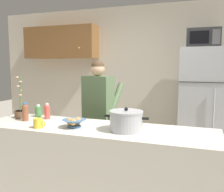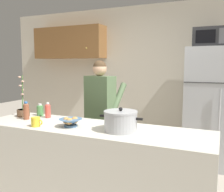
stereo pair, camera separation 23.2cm
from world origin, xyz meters
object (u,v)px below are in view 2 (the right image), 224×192
(bottle_mid_counter, at_px, (48,110))
(potted_orchid, at_px, (23,111))
(bottle_near_edge, at_px, (40,110))
(bottle_far_corner, at_px, (26,111))
(refrigerator, at_px, (207,107))
(coffee_mug, at_px, (36,122))
(cooking_pot, at_px, (121,121))
(microwave, at_px, (211,38))
(person_near_pot, at_px, (100,106))
(bread_bowl, at_px, (71,122))

(bottle_mid_counter, relative_size, potted_orchid, 0.37)
(bottle_near_edge, xyz_separation_m, bottle_far_corner, (0.00, -0.23, 0.03))
(refrigerator, xyz_separation_m, bottle_mid_counter, (-1.67, -1.68, 0.11))
(refrigerator, bearing_deg, coffee_mug, -126.16)
(bottle_near_edge, bearing_deg, bottle_mid_counter, -20.44)
(coffee_mug, height_order, potted_orchid, potted_orchid)
(cooking_pot, distance_m, bottle_far_corner, 1.18)
(microwave, bearing_deg, potted_orchid, -139.42)
(person_near_pot, height_order, coffee_mug, person_near_pot)
(potted_orchid, bearing_deg, person_near_pot, 44.90)
(person_near_pot, bearing_deg, microwave, 38.00)
(microwave, relative_size, potted_orchid, 0.96)
(person_near_pot, xyz_separation_m, bottle_mid_counter, (-0.37, -0.64, 0.02))
(bottle_near_edge, xyz_separation_m, potted_orchid, (-0.16, -0.12, -0.00))
(bottle_far_corner, bearing_deg, bottle_mid_counter, 45.35)
(person_near_pot, distance_m, coffee_mug, 1.05)
(cooking_pot, distance_m, bottle_mid_counter, 1.04)
(bottle_near_edge, distance_m, potted_orchid, 0.20)
(bottle_far_corner, bearing_deg, bottle_near_edge, 90.06)
(person_near_pot, relative_size, coffee_mug, 12.23)
(bottle_mid_counter, bearing_deg, cooking_pot, -11.75)
(bread_bowl, relative_size, bottle_far_corner, 1.16)
(refrigerator, bearing_deg, bottle_far_corner, -134.93)
(microwave, distance_m, potted_orchid, 2.80)
(potted_orchid, bearing_deg, bottle_far_corner, -36.11)
(person_near_pot, distance_m, potted_orchid, 0.98)
(microwave, xyz_separation_m, bread_bowl, (-1.19, -1.91, -0.97))
(cooking_pot, relative_size, bottle_near_edge, 2.91)
(microwave, height_order, coffee_mug, microwave)
(bottle_near_edge, relative_size, bottle_far_corner, 0.71)
(cooking_pot, bearing_deg, potted_orchid, 173.41)
(microwave, height_order, person_near_pot, microwave)
(potted_orchid, bearing_deg, coffee_mug, -34.82)
(bread_bowl, bearing_deg, coffee_mug, -157.48)
(bottle_mid_counter, height_order, potted_orchid, potted_orchid)
(refrigerator, height_order, bottle_far_corner, refrigerator)
(microwave, xyz_separation_m, person_near_pot, (-1.30, -1.02, -0.95))
(microwave, xyz_separation_m, potted_orchid, (-2.00, -1.71, -0.95))
(refrigerator, relative_size, cooking_pot, 4.19)
(refrigerator, relative_size, coffee_mug, 13.74)
(bread_bowl, bearing_deg, bottle_mid_counter, 152.07)
(refrigerator, height_order, microwave, microwave)
(microwave, xyz_separation_m, bottle_far_corner, (-1.84, -1.82, -0.92))
(microwave, height_order, bottle_far_corner, microwave)
(bottle_near_edge, bearing_deg, microwave, 40.83)
(cooking_pot, bearing_deg, coffee_mug, -167.90)
(person_near_pot, distance_m, bread_bowl, 0.90)
(bottle_near_edge, bearing_deg, person_near_pot, 46.75)
(bottle_near_edge, relative_size, potted_orchid, 0.30)
(bottle_far_corner, height_order, potted_orchid, potted_orchid)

